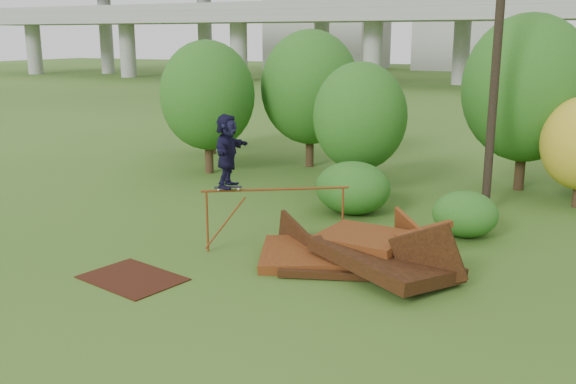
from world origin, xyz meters
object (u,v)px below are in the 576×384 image
at_px(skater, 227,151).
at_px(flat_plate, 133,278).
at_px(scrap_pile, 358,254).
at_px(utility_pole, 496,68).

height_order(skater, flat_plate, skater).
distance_m(skater, flat_plate, 4.05).
distance_m(scrap_pile, flat_plate, 5.55).
xyz_separation_m(flat_plate, utility_pole, (6.59, 9.89, 4.67)).
distance_m(scrap_pile, utility_pole, 8.30).
bearing_deg(flat_plate, utility_pole, 56.31).
xyz_separation_m(scrap_pile, skater, (-3.58, -0.28, 2.38)).
bearing_deg(flat_plate, scrap_pile, 33.89).
bearing_deg(utility_pole, flat_plate, -123.69).
relative_size(scrap_pile, utility_pole, 0.61).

